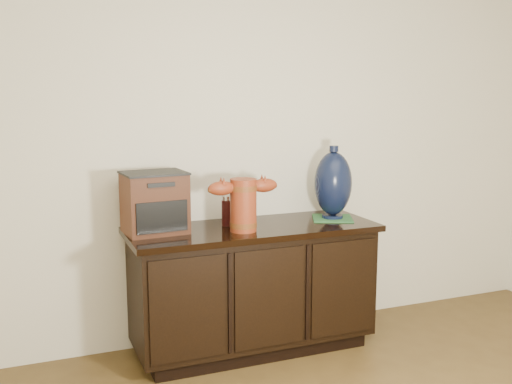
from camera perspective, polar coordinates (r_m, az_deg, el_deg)
name	(u,v)px	position (r m, az deg, el deg)	size (l,w,h in m)	color
sideboard	(253,287)	(3.59, -0.30, -9.03)	(1.46, 0.56, 0.75)	black
terracotta_vessel	(243,202)	(3.34, -1.22, -0.94)	(0.42, 0.16, 0.30)	#95391B
tv_radio	(155,203)	(3.35, -9.63, -0.99)	(0.36, 0.30, 0.34)	#3E1D0F
green_mat	(332,218)	(3.73, 7.29, -2.49)	(0.24, 0.24, 0.01)	#2D6433
lamp_base	(333,184)	(3.69, 7.36, 0.78)	(0.30, 0.30, 0.44)	black
spray_can	(227,211)	(3.49, -2.79, -1.83)	(0.06, 0.06, 0.18)	#520F0E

